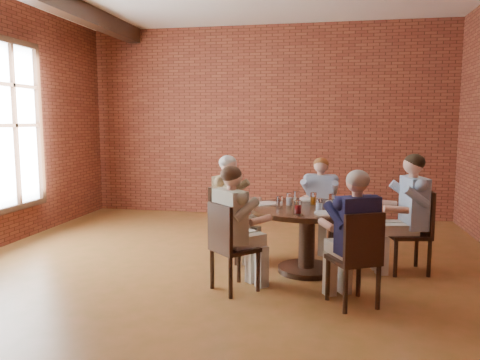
% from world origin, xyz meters
% --- Properties ---
extents(floor, '(7.00, 7.00, 0.00)m').
position_xyz_m(floor, '(0.00, 0.00, 0.00)').
color(floor, '#9C5C30').
rests_on(floor, ground).
extents(wall_back, '(7.00, 0.00, 7.00)m').
position_xyz_m(wall_back, '(0.00, 3.50, 1.70)').
color(wall_back, brown).
rests_on(wall_back, ground).
extents(dining_table, '(1.29, 1.29, 0.75)m').
position_xyz_m(dining_table, '(0.90, 0.29, 0.53)').
color(dining_table, '#321B10').
rests_on(dining_table, floor).
extents(chair_a, '(0.51, 0.51, 0.94)m').
position_xyz_m(chair_a, '(2.10, 0.53, 0.51)').
color(chair_a, '#321B10').
rests_on(chair_a, floor).
extents(diner_a, '(0.75, 0.65, 1.34)m').
position_xyz_m(diner_a, '(2.02, 0.51, 0.67)').
color(diner_a, '#3D699F').
rests_on(diner_a, floor).
extents(chair_b, '(0.42, 0.42, 0.88)m').
position_xyz_m(chair_b, '(1.03, 1.34, 0.48)').
color(chair_b, '#321B10').
rests_on(chair_b, floor).
extents(diner_b, '(0.53, 0.63, 1.23)m').
position_xyz_m(diner_b, '(1.02, 1.27, 0.61)').
color(diner_b, gray).
rests_on(diner_b, floor).
extents(chair_c, '(0.51, 0.51, 0.91)m').
position_xyz_m(chair_c, '(-0.12, 0.63, 0.50)').
color(chair_c, '#321B10').
rests_on(chair_c, floor).
extents(diner_c, '(0.74, 0.67, 1.29)m').
position_xyz_m(diner_c, '(-0.04, 0.60, 0.65)').
color(diner_c, brown).
rests_on(diner_c, floor).
extents(chair_d, '(0.56, 0.56, 0.90)m').
position_xyz_m(chair_d, '(0.16, -0.48, 0.49)').
color(chair_d, '#321B10').
rests_on(chair_d, floor).
extents(diner_d, '(0.77, 0.77, 1.27)m').
position_xyz_m(diner_d, '(0.21, -0.42, 0.63)').
color(diner_d, '#C6A69B').
rests_on(diner_d, floor).
extents(chair_e, '(0.53, 0.53, 0.90)m').
position_xyz_m(chair_e, '(1.40, -0.66, 0.49)').
color(chair_e, '#321B10').
rests_on(chair_e, floor).
extents(diner_e, '(0.71, 0.76, 1.27)m').
position_xyz_m(diner_e, '(1.37, -0.60, 0.63)').
color(diner_e, '#16173D').
rests_on(diner_e, floor).
extents(plate_a, '(0.26, 0.26, 0.01)m').
position_xyz_m(plate_a, '(1.23, 0.62, 0.76)').
color(plate_a, white).
rests_on(plate_a, dining_table).
extents(plate_b, '(0.26, 0.26, 0.01)m').
position_xyz_m(plate_b, '(0.89, 0.78, 0.76)').
color(plate_b, white).
rests_on(plate_b, dining_table).
extents(plate_c, '(0.26, 0.26, 0.01)m').
position_xyz_m(plate_c, '(0.43, 0.40, 0.76)').
color(plate_c, white).
rests_on(plate_c, dining_table).
extents(plate_d, '(0.26, 0.26, 0.01)m').
position_xyz_m(plate_d, '(1.12, -0.06, 0.76)').
color(plate_d, white).
rests_on(plate_d, dining_table).
extents(glass_a, '(0.07, 0.07, 0.14)m').
position_xyz_m(glass_a, '(1.17, 0.38, 0.82)').
color(glass_a, white).
rests_on(glass_a, dining_table).
extents(glass_b, '(0.07, 0.07, 0.14)m').
position_xyz_m(glass_b, '(0.96, 0.48, 0.82)').
color(glass_b, white).
rests_on(glass_b, dining_table).
extents(glass_c, '(0.07, 0.07, 0.14)m').
position_xyz_m(glass_c, '(0.76, 0.55, 0.82)').
color(glass_c, white).
rests_on(glass_c, dining_table).
extents(glass_d, '(0.07, 0.07, 0.14)m').
position_xyz_m(glass_d, '(0.69, 0.38, 0.82)').
color(glass_d, white).
rests_on(glass_d, dining_table).
extents(glass_e, '(0.07, 0.07, 0.14)m').
position_xyz_m(glass_e, '(0.60, 0.12, 0.82)').
color(glass_e, white).
rests_on(glass_e, dining_table).
extents(glass_f, '(0.07, 0.07, 0.14)m').
position_xyz_m(glass_f, '(0.82, -0.09, 0.82)').
color(glass_f, white).
rests_on(glass_f, dining_table).
extents(glass_g, '(0.07, 0.07, 0.14)m').
position_xyz_m(glass_g, '(1.03, 0.07, 0.82)').
color(glass_g, white).
rests_on(glass_g, dining_table).
extents(smartphone, '(0.10, 0.16, 0.01)m').
position_xyz_m(smartphone, '(1.23, 0.07, 0.75)').
color(smartphone, black).
rests_on(smartphone, dining_table).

